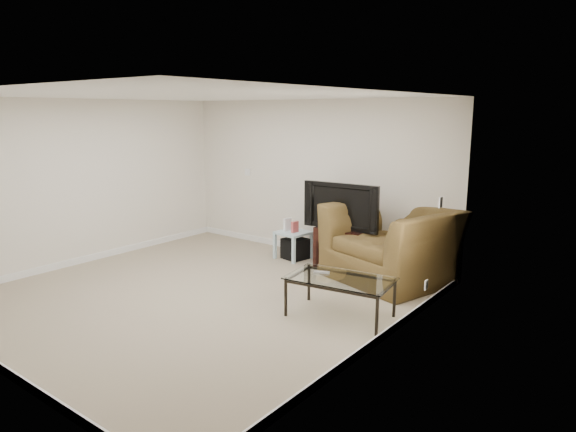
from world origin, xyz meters
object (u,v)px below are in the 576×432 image
Objects in this scene: tv_stand at (344,249)px; television at (344,205)px; subwoofer at (295,249)px; coffee_table at (340,297)px; recliner at (392,231)px; side_table at (293,245)px.

tv_stand is 0.70× the size of television.
television reaches higher than tv_stand.
coffee_table is (1.82, -1.58, 0.07)m from subwoofer.
recliner reaches higher than television.
television is at bearing -160.97° from recliner.
side_table reaches higher than subwoofer.
coffee_table is at bearing -40.26° from side_table.
television is 0.69× the size of recliner.
side_table is at bearing -163.39° from recliner.
recliner reaches higher than tv_stand.
side_table is 0.39× the size of coffee_table.
television is 1.23m from subwoofer.
television is at bearing -1.92° from side_table.
recliner is at bearing 0.49° from tv_stand.
tv_stand is 0.48× the size of recliner.
television reaches higher than coffee_table.
recliner reaches higher than subwoofer.
side_table is (-0.95, 0.03, -0.75)m from television.
recliner is at bearing 0.00° from side_table.
recliner is (0.76, 0.00, 0.38)m from tv_stand.
recliner reaches higher than coffee_table.
television is at bearing -90.00° from tv_stand.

